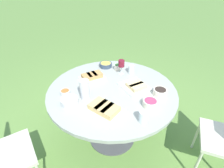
% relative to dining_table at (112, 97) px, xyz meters
% --- Properties ---
extents(ground_plane, '(40.00, 40.00, 0.00)m').
position_rel_dining_table_xyz_m(ground_plane, '(0.00, 0.00, -0.64)').
color(ground_plane, '#668E42').
extents(dining_table, '(1.35, 1.35, 0.75)m').
position_rel_dining_table_xyz_m(dining_table, '(0.00, 0.00, 0.00)').
color(dining_table, '#4C4C51').
rests_on(dining_table, ground_plane).
extents(water_pitcher, '(0.10, 0.09, 0.20)m').
position_rel_dining_table_xyz_m(water_pitcher, '(0.21, 0.22, 0.21)').
color(water_pitcher, silver).
rests_on(water_pitcher, dining_table).
extents(wine_glass, '(0.07, 0.07, 0.18)m').
position_rel_dining_table_xyz_m(wine_glass, '(-0.03, -0.34, 0.24)').
color(wine_glass, silver).
rests_on(wine_glass, dining_table).
extents(platter_bread_main, '(0.33, 0.33, 0.07)m').
position_rel_dining_table_xyz_m(platter_bread_main, '(0.27, -0.13, 0.14)').
color(platter_bread_main, white).
rests_on(platter_bread_main, dining_table).
extents(platter_charcuterie, '(0.38, 0.38, 0.06)m').
position_rel_dining_table_xyz_m(platter_charcuterie, '(-0.24, -0.07, 0.14)').
color(platter_charcuterie, white).
rests_on(platter_charcuterie, dining_table).
extents(platter_sandwich_side, '(0.39, 0.35, 0.07)m').
position_rel_dining_table_xyz_m(platter_sandwich_side, '(-0.02, 0.36, 0.14)').
color(platter_sandwich_side, white).
rests_on(platter_sandwich_side, dining_table).
extents(bowl_fries, '(0.16, 0.16, 0.05)m').
position_rel_dining_table_xyz_m(bowl_fries, '(0.20, -0.47, 0.14)').
color(bowl_fries, '#334256').
rests_on(bowl_fries, dining_table).
extents(bowl_salad, '(0.09, 0.09, 0.07)m').
position_rel_dining_table_xyz_m(bowl_salad, '(0.03, -0.43, 0.15)').
color(bowl_salad, beige).
rests_on(bowl_salad, dining_table).
extents(bowl_olives, '(0.14, 0.14, 0.06)m').
position_rel_dining_table_xyz_m(bowl_olives, '(-0.49, -0.02, 0.15)').
color(bowl_olives, beige).
rests_on(bowl_olives, dining_table).
extents(bowl_dip_red, '(0.14, 0.14, 0.06)m').
position_rel_dining_table_xyz_m(bowl_dip_red, '(-0.41, 0.18, 0.15)').
color(bowl_dip_red, beige).
rests_on(bowl_dip_red, dining_table).
extents(bowl_dip_cream, '(0.17, 0.17, 0.06)m').
position_rel_dining_table_xyz_m(bowl_dip_cream, '(0.33, 0.33, 0.15)').
color(bowl_dip_cream, silver).
rests_on(bowl_dip_cream, dining_table).
extents(bowl_roasted_veg, '(0.10, 0.10, 0.04)m').
position_rel_dining_table_xyz_m(bowl_roasted_veg, '(0.43, 0.20, 0.14)').
color(bowl_roasted_veg, silver).
rests_on(bowl_roasted_veg, dining_table).
extents(cup_water_near, '(0.07, 0.07, 0.10)m').
position_rel_dining_table_xyz_m(cup_water_near, '(-0.36, 0.40, 0.16)').
color(cup_water_near, silver).
rests_on(cup_water_near, dining_table).
extents(cup_water_far, '(0.07, 0.07, 0.10)m').
position_rel_dining_table_xyz_m(cup_water_far, '(-0.14, -0.39, 0.16)').
color(cup_water_far, silver).
rests_on(cup_water_far, dining_table).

